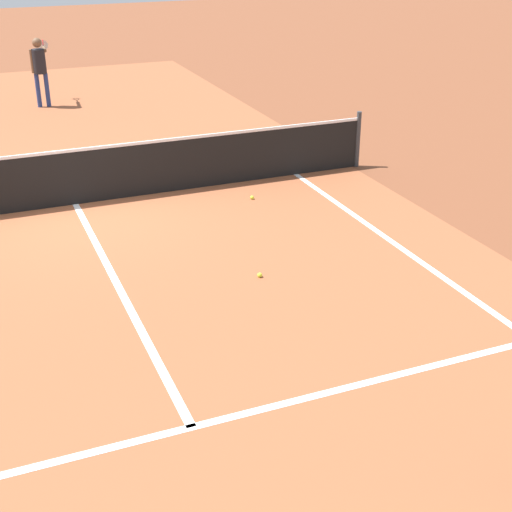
# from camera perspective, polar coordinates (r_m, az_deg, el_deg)

# --- Properties ---
(ground_plane) EXTENTS (60.00, 60.00, 0.00)m
(ground_plane) POSITION_cam_1_polar(r_m,az_deg,el_deg) (12.73, -13.90, 3.94)
(ground_plane) COLOR brown
(court_surface_inbounds) EXTENTS (10.62, 24.40, 0.00)m
(court_surface_inbounds) POSITION_cam_1_polar(r_m,az_deg,el_deg) (12.73, -13.90, 3.94)
(court_surface_inbounds) COLOR #9E5433
(court_surface_inbounds) RESTS_ON ground_plane
(line_sideline_right) EXTENTS (0.10, 11.89, 0.01)m
(line_sideline_right) POSITION_cam_1_polar(r_m,az_deg,el_deg) (9.31, 18.96, -4.88)
(line_sideline_right) COLOR white
(line_sideline_right) RESTS_ON ground_plane
(line_service_near) EXTENTS (8.22, 0.10, 0.01)m
(line_service_near) POSITION_cam_1_polar(r_m,az_deg,el_deg) (7.19, -5.04, -13.15)
(line_service_near) COLOR white
(line_service_near) RESTS_ON ground_plane
(line_center_service) EXTENTS (0.10, 6.40, 0.01)m
(line_center_service) POSITION_cam_1_polar(r_m,az_deg,el_deg) (9.83, -10.76, -2.21)
(line_center_service) COLOR white
(line_center_service) RESTS_ON ground_plane
(net) EXTENTS (10.91, 0.09, 1.07)m
(net) POSITION_cam_1_polar(r_m,az_deg,el_deg) (12.57, -14.13, 6.03)
(net) COLOR #33383D
(net) RESTS_ON ground_plane
(player_far) EXTENTS (0.58, 1.21, 1.70)m
(player_far) POSITION_cam_1_polar(r_m,az_deg,el_deg) (19.52, -16.53, 14.15)
(player_far) COLOR navy
(player_far) RESTS_ON ground_plane
(tennis_ball_near_net) EXTENTS (0.07, 0.07, 0.07)m
(tennis_ball_near_net) POSITION_cam_1_polar(r_m,az_deg,el_deg) (12.58, -0.30, 4.59)
(tennis_ball_near_net) COLOR #CCE033
(tennis_ball_near_net) RESTS_ON ground_plane
(tennis_ball_mid_court) EXTENTS (0.07, 0.07, 0.07)m
(tennis_ball_mid_court) POSITION_cam_1_polar(r_m,az_deg,el_deg) (9.85, 0.30, -1.50)
(tennis_ball_mid_court) COLOR #CCE033
(tennis_ball_mid_court) RESTS_ON ground_plane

